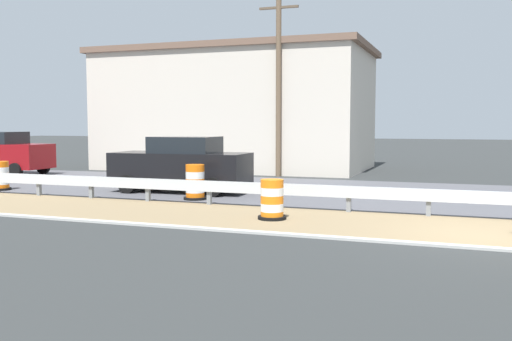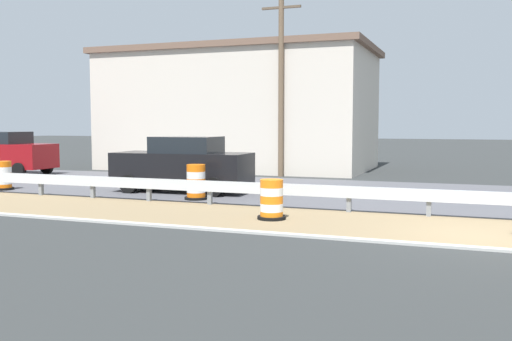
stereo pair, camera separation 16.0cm
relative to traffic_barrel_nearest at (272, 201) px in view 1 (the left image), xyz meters
The scene contains 11 objects.
ground_plane 4.95m from the traffic_barrel_nearest, 96.85° to the right, with size 160.00×160.00×0.00m, color #2B2D2D.
median_dirt_strip 4.92m from the traffic_barrel_nearest, 88.75° to the right, with size 3.79×120.00×0.01m, color #7F6B4C.
far_lane_asphalt 7.92m from the traffic_barrel_nearest, 38.28° to the right, with size 8.41×120.00×0.00m, color #4C4C51.
curb_near_edge 5.27m from the traffic_barrel_nearest, 111.08° to the right, with size 0.20×120.00×0.11m, color #ADADA8.
traffic_barrel_nearest is the anchor object (origin of this frame).
traffic_barrel_close 4.38m from the traffic_barrel_nearest, 51.87° to the left, with size 0.73×0.73×1.10m.
traffic_barrel_mid 11.41m from the traffic_barrel_nearest, 76.73° to the left, with size 0.66×0.66×1.03m.
car_lead_far_lane 6.43m from the traffic_barrel_nearest, 47.83° to the left, with size 2.17×4.84×1.93m.
car_mid_far_lane 17.48m from the traffic_barrel_nearest, 64.38° to the left, with size 2.18×4.50×2.00m.
roadside_shop_near 16.72m from the traffic_barrel_nearest, 24.91° to the left, with size 7.74×14.07×6.25m.
utility_pole_near 12.19m from the traffic_barrel_nearest, 16.99° to the left, with size 0.24×1.80×7.99m.
Camera 1 is at (-12.74, 0.48, 2.37)m, focal length 39.96 mm.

